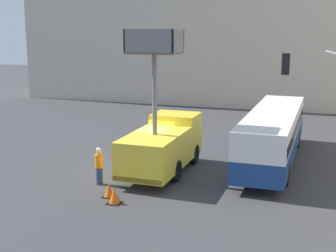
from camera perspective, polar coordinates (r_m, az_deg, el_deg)
name	(u,v)px	position (r m, az deg, el deg)	size (l,w,h in m)	color
ground_plane	(147,169)	(25.28, -2.54, -5.21)	(120.00, 120.00, 0.00)	#38383A
building_backdrop_far	(240,21)	(48.90, 8.73, 12.57)	(44.00, 10.00, 16.37)	#BCB2A3
utility_truck	(163,143)	(24.16, -0.67, -2.04)	(2.48, 6.62, 7.37)	yellow
city_bus	(273,132)	(26.69, 12.72, -0.68)	(2.50, 12.39, 2.93)	navy
road_worker_near_truck	(99,166)	(22.77, -8.41, -4.84)	(0.38, 0.38, 1.83)	navy
road_worker_directing	(236,167)	(22.67, 8.29, -4.93)	(0.38, 0.38, 1.82)	navy
traffic_cone_near_truck	(109,191)	(21.22, -7.23, -7.83)	(0.55, 0.55, 0.63)	black
traffic_cone_mid_road	(114,196)	(20.44, -6.57, -8.49)	(0.60, 0.60, 0.69)	black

